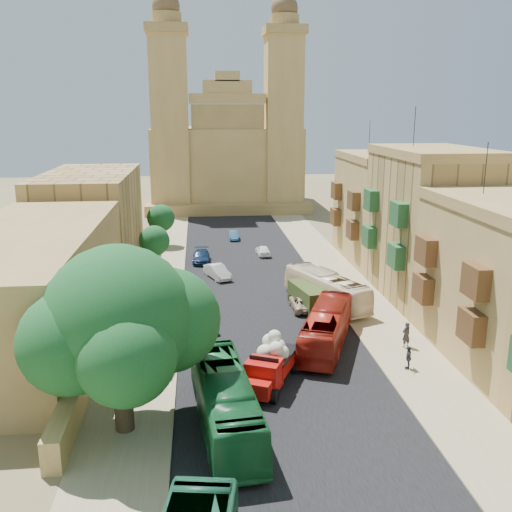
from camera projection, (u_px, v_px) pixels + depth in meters
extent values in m
plane|color=brown|center=(309.00, 462.00, 28.49)|extent=(260.00, 260.00, 0.00)
cube|color=black|center=(252.00, 285.00, 57.40)|extent=(14.00, 140.00, 0.01)
cube|color=#9C8B66|center=(344.00, 282.00, 58.34)|extent=(5.00, 140.00, 0.01)
cube|color=#9C8B66|center=(157.00, 287.00, 56.47)|extent=(5.00, 140.00, 0.01)
cube|color=#9C8B66|center=(320.00, 282.00, 58.08)|extent=(0.25, 140.00, 0.12)
cube|color=#9C8B66|center=(182.00, 286.00, 56.70)|extent=(0.25, 140.00, 0.12)
cube|color=#A7864B|center=(508.00, 286.00, 39.37)|extent=(8.00, 14.00, 10.50)
cylinder|color=black|center=(486.00, 168.00, 40.02)|extent=(0.06, 0.06, 3.60)
cube|color=brown|center=(471.00, 326.00, 35.47)|extent=(0.90, 2.20, 2.00)
cube|color=brown|center=(423.00, 288.00, 43.02)|extent=(0.90, 2.20, 2.00)
cube|color=brown|center=(476.00, 281.00, 34.74)|extent=(0.90, 2.20, 2.00)
cube|color=brown|center=(426.00, 251.00, 42.29)|extent=(0.90, 2.20, 2.00)
cube|color=tan|center=(429.00, 228.00, 52.55)|extent=(8.00, 14.00, 13.00)
cube|color=olive|center=(435.00, 152.00, 50.84)|extent=(8.20, 14.00, 0.80)
cylinder|color=black|center=(415.00, 126.00, 52.89)|extent=(0.06, 0.06, 3.60)
cube|color=#22572E|center=(396.00, 256.00, 48.72)|extent=(0.90, 2.20, 2.00)
cube|color=#22572E|center=(369.00, 237.00, 56.28)|extent=(0.90, 2.20, 2.00)
cube|color=#22572E|center=(399.00, 214.00, 47.82)|extent=(0.90, 2.20, 2.00)
cube|color=#22572E|center=(371.00, 200.00, 55.37)|extent=(0.90, 2.20, 2.00)
cube|color=#A7864B|center=(381.00, 210.00, 66.23)|extent=(8.00, 14.00, 11.50)
cube|color=olive|center=(384.00, 157.00, 64.70)|extent=(8.20, 14.00, 0.80)
cylinder|color=black|center=(369.00, 136.00, 66.76)|extent=(0.06, 0.06, 3.60)
cube|color=brown|center=(352.00, 230.00, 62.36)|extent=(0.90, 2.20, 2.00)
cube|color=brown|center=(335.00, 217.00, 69.91)|extent=(0.90, 2.20, 2.00)
cube|color=brown|center=(354.00, 200.00, 61.56)|extent=(0.90, 2.20, 2.00)
cube|color=brown|center=(336.00, 191.00, 69.11)|extent=(0.90, 2.20, 2.00)
cube|color=#A7864B|center=(111.00, 315.00, 46.31)|extent=(1.00, 40.00, 1.80)
cube|color=olive|center=(30.00, 286.00, 43.02)|extent=(10.00, 28.00, 8.40)
cube|color=tan|center=(91.00, 214.00, 67.88)|extent=(10.00, 22.00, 10.00)
cube|color=#A7864B|center=(226.00, 167.00, 104.82)|extent=(26.00, 20.00, 14.00)
cube|color=olive|center=(229.00, 209.00, 96.21)|extent=(28.00, 4.00, 1.80)
cube|color=olive|center=(228.00, 154.00, 95.59)|extent=(12.00, 2.00, 16.00)
cube|color=#A7864B|center=(227.00, 99.00, 93.38)|extent=(12.60, 2.40, 1.60)
cube|color=#A7864B|center=(227.00, 88.00, 92.96)|extent=(8.00, 2.00, 2.40)
cube|color=#A7864B|center=(227.00, 76.00, 92.51)|extent=(4.00, 2.00, 1.60)
cube|color=#A7864B|center=(170.00, 126.00, 94.79)|extent=(6.00, 6.00, 29.00)
cube|color=olive|center=(167.00, 29.00, 91.04)|extent=(6.80, 6.80, 1.40)
cylinder|color=olive|center=(166.00, 19.00, 90.65)|extent=(4.80, 4.80, 1.80)
sphere|color=brown|center=(166.00, 6.00, 90.20)|extent=(4.40, 4.40, 4.40)
cube|color=#A7864B|center=(283.00, 126.00, 96.66)|extent=(6.00, 6.00, 29.00)
cube|color=olive|center=(284.00, 31.00, 92.92)|extent=(6.80, 6.80, 1.40)
cylinder|color=olive|center=(284.00, 20.00, 92.52)|extent=(4.80, 4.80, 1.80)
sphere|color=brown|center=(285.00, 8.00, 92.07)|extent=(4.40, 4.40, 4.40)
cylinder|color=#3C2F1E|center=(123.00, 396.00, 30.92)|extent=(1.04, 1.04, 3.95)
sphere|color=#11401C|center=(118.00, 319.00, 29.81)|extent=(7.91, 7.91, 7.91)
sphere|color=#11401C|center=(168.00, 320.00, 31.42)|extent=(5.83, 5.83, 5.83)
sphere|color=#11401C|center=(71.00, 342.00, 28.89)|extent=(5.41, 5.41, 5.41)
sphere|color=#11401C|center=(126.00, 357.00, 27.72)|extent=(4.99, 4.99, 4.99)
sphere|color=#11401C|center=(102.00, 291.00, 31.70)|extent=(4.58, 4.58, 4.58)
cylinder|color=#3C2F1E|center=(131.00, 350.00, 38.77)|extent=(0.44, 0.44, 2.46)
sphere|color=#11401C|center=(129.00, 316.00, 38.15)|extent=(3.57, 3.57, 3.57)
cylinder|color=#3C2F1E|center=(146.00, 297.00, 50.37)|extent=(0.44, 0.44, 2.13)
sphere|color=#11401C|center=(145.00, 273.00, 49.84)|extent=(3.09, 3.09, 3.09)
cylinder|color=#3C2F1E|center=(155.00, 261.00, 61.92)|extent=(0.44, 0.44, 2.27)
sphere|color=#11401C|center=(154.00, 241.00, 61.35)|extent=(3.30, 3.30, 3.30)
cylinder|color=#3C2F1E|center=(162.00, 237.00, 73.46)|extent=(0.44, 0.44, 2.43)
sphere|color=#11401C|center=(161.00, 218.00, 72.86)|extent=(3.53, 3.53, 3.53)
cube|color=#B9140E|center=(275.00, 361.00, 37.09)|extent=(3.45, 4.12, 0.88)
cube|color=black|center=(275.00, 354.00, 36.97)|extent=(3.52, 4.18, 0.12)
cube|color=#B9140E|center=(264.00, 374.00, 35.00)|extent=(2.58, 2.39, 1.77)
cube|color=#B9140E|center=(258.00, 388.00, 34.02)|extent=(2.01, 1.77, 0.98)
cube|color=black|center=(264.00, 364.00, 34.83)|extent=(1.73, 0.88, 0.88)
cylinder|color=black|center=(244.00, 391.00, 34.72)|extent=(0.69, 0.95, 0.88)
cylinder|color=black|center=(275.00, 396.00, 34.10)|extent=(0.69, 0.95, 0.88)
cylinder|color=black|center=(266.00, 362.00, 38.68)|extent=(0.69, 0.95, 0.88)
cylinder|color=black|center=(294.00, 366.00, 38.06)|extent=(0.69, 0.95, 0.88)
sphere|color=beige|center=(265.00, 353.00, 36.53)|extent=(1.08, 1.08, 1.08)
sphere|color=beige|center=(281.00, 353.00, 36.48)|extent=(1.08, 1.08, 1.08)
sphere|color=beige|center=(278.00, 347.00, 37.45)|extent=(1.08, 1.08, 1.08)
sphere|color=beige|center=(270.00, 341.00, 36.99)|extent=(0.98, 0.98, 0.98)
sphere|color=beige|center=(276.00, 349.00, 35.87)|extent=(0.98, 0.98, 0.98)
sphere|color=beige|center=(275.00, 337.00, 36.58)|extent=(0.88, 0.88, 0.88)
cube|color=#38491B|center=(309.00, 297.00, 50.27)|extent=(3.21, 5.34, 2.06)
cylinder|color=black|center=(307.00, 312.00, 48.53)|extent=(0.50, 0.87, 0.82)
cylinder|color=black|center=(328.00, 309.00, 49.13)|extent=(0.50, 0.87, 0.82)
cylinder|color=black|center=(292.00, 299.00, 51.71)|extent=(0.50, 0.87, 0.82)
cylinder|color=black|center=(311.00, 297.00, 52.31)|extent=(0.50, 0.87, 0.82)
imported|color=#186330|center=(225.00, 401.00, 31.17)|extent=(3.84, 11.71, 3.20)
imported|color=maroon|center=(326.00, 328.00, 42.00)|extent=(6.23, 10.86, 2.98)
imported|color=#FEE6BF|center=(326.00, 289.00, 51.25)|extent=(6.27, 10.69, 2.94)
imported|color=teal|center=(206.00, 323.00, 45.37)|extent=(2.29, 3.65, 1.16)
imported|color=silver|center=(218.00, 272.00, 59.43)|extent=(2.97, 4.57, 1.42)
imported|color=tan|center=(302.00, 303.00, 50.14)|extent=(1.98, 4.28, 1.19)
imported|color=#0D2242|center=(201.00, 256.00, 65.71)|extent=(2.08, 4.77, 1.37)
imported|color=white|center=(263.00, 250.00, 68.86)|extent=(1.67, 3.69, 1.23)
imported|color=#2D6495|center=(234.00, 235.00, 77.34)|extent=(1.22, 3.47, 1.14)
imported|color=#29252B|center=(406.00, 335.00, 42.01)|extent=(0.84, 0.70, 1.96)
imported|color=#36373F|center=(408.00, 358.00, 38.52)|extent=(0.68, 1.05, 1.65)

